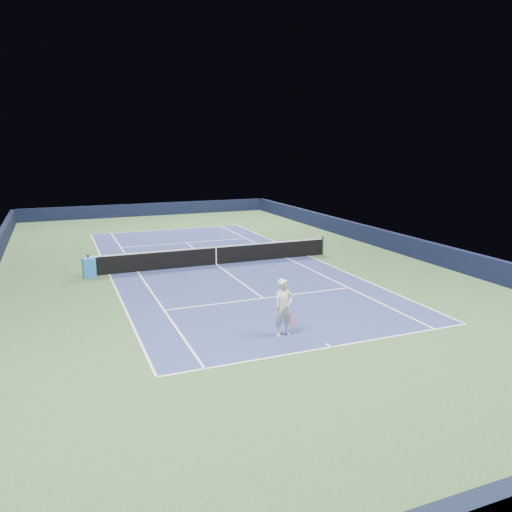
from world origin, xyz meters
name	(u,v)px	position (x,y,z in m)	size (l,w,h in m)	color
ground	(216,265)	(0.00, 0.00, 0.00)	(40.00, 40.00, 0.00)	#32522C
wall_far	(148,210)	(0.00, 19.82, 0.55)	(22.00, 0.35, 1.10)	black
wall_right	(386,240)	(10.82, 0.00, 0.55)	(0.35, 40.00, 1.10)	black
court_surface	(216,264)	(0.00, 0.00, 0.00)	(10.97, 23.77, 0.01)	navy
baseline_far	(168,230)	(0.00, 11.88, 0.01)	(10.97, 0.08, 0.00)	white
baseline_near	(331,347)	(0.00, -11.88, 0.01)	(10.97, 0.08, 0.00)	white
sideline_doubles_right	(308,256)	(5.49, 0.00, 0.01)	(0.08, 23.77, 0.00)	white
sideline_doubles_left	(109,274)	(-5.49, 0.00, 0.01)	(0.08, 23.77, 0.00)	white
sideline_singles_right	(286,258)	(4.12, 0.00, 0.01)	(0.08, 23.77, 0.00)	white
sideline_singles_left	(138,272)	(-4.12, 0.00, 0.01)	(0.08, 23.77, 0.00)	white
service_line_far	(186,243)	(0.00, 6.40, 0.01)	(8.23, 0.08, 0.00)	white
service_line_near	(263,298)	(0.00, -6.40, 0.01)	(8.23, 0.08, 0.00)	white
center_service_line	(216,264)	(0.00, 0.00, 0.01)	(0.08, 12.80, 0.00)	white
center_mark_far	(168,230)	(0.00, 11.73, 0.01)	(0.08, 0.30, 0.00)	white
center_mark_near	(329,345)	(0.00, -11.73, 0.01)	(0.08, 0.30, 0.00)	white
tennis_net	(216,255)	(0.00, 0.00, 0.50)	(12.90, 0.10, 1.07)	black
sponsor_cube	(89,268)	(-6.40, -0.17, 0.47)	(0.61, 0.56, 0.95)	blue
tennis_player	(284,308)	(-0.96, -10.42, 0.97)	(0.88, 1.32, 2.01)	silver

